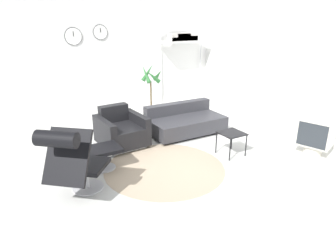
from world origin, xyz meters
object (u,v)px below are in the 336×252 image
(potted_plant, at_px, (151,99))
(armchair_red, at_px, (121,132))
(couch_low, at_px, (185,122))
(side_table, at_px, (232,135))
(lounge_chair, at_px, (72,157))
(ottoman, at_px, (103,152))
(crt_television, at_px, (315,135))
(shelf_unit, at_px, (183,39))

(potted_plant, bearing_deg, armchair_red, -136.23)
(couch_low, height_order, side_table, couch_low)
(lounge_chair, height_order, ottoman, lounge_chair)
(armchair_red, bearing_deg, lounge_chair, 46.76)
(ottoman, xyz_separation_m, potted_plant, (1.88, 1.98, 0.20))
(crt_television, xyz_separation_m, potted_plant, (-1.54, 3.33, 0.11))
(potted_plant, relative_size, shelf_unit, 0.63)
(crt_television, bearing_deg, shelf_unit, -12.29)
(armchair_red, bearing_deg, potted_plant, -139.96)
(crt_television, bearing_deg, ottoman, 50.64)
(armchair_red, relative_size, shelf_unit, 0.44)
(armchair_red, height_order, side_table, armchair_red)
(lounge_chair, relative_size, crt_television, 1.69)
(potted_plant, height_order, shelf_unit, shelf_unit)
(ottoman, relative_size, crt_television, 0.81)
(couch_low, distance_m, shelf_unit, 2.53)
(lounge_chair, height_order, shelf_unit, shelf_unit)
(armchair_red, distance_m, side_table, 2.06)
(side_table, relative_size, crt_television, 0.64)
(crt_television, distance_m, potted_plant, 3.67)
(armchair_red, relative_size, couch_low, 0.58)
(armchair_red, height_order, shelf_unit, shelf_unit)
(shelf_unit, bearing_deg, lounge_chair, -139.25)
(side_table, distance_m, potted_plant, 2.62)
(couch_low, bearing_deg, lounge_chair, 29.47)
(ottoman, relative_size, couch_low, 0.34)
(lounge_chair, bearing_deg, armchair_red, 91.14)
(ottoman, bearing_deg, side_table, -16.18)
(ottoman, height_order, couch_low, couch_low)
(armchair_red, height_order, couch_low, armchair_red)
(armchair_red, bearing_deg, crt_television, 139.44)
(ottoman, height_order, armchair_red, armchair_red)
(ottoman, bearing_deg, couch_low, 19.84)
(couch_low, relative_size, potted_plant, 1.21)
(armchair_red, bearing_deg, ottoman, 47.87)
(armchair_red, distance_m, couch_low, 1.43)
(armchair_red, relative_size, crt_television, 1.39)
(lounge_chair, xyz_separation_m, side_table, (2.75, 0.10, -0.27))
(armchair_red, xyz_separation_m, potted_plant, (1.28, 1.22, 0.20))
(couch_low, distance_m, potted_plant, 1.29)
(armchair_red, distance_m, potted_plant, 1.78)
(armchair_red, distance_m, shelf_unit, 3.33)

